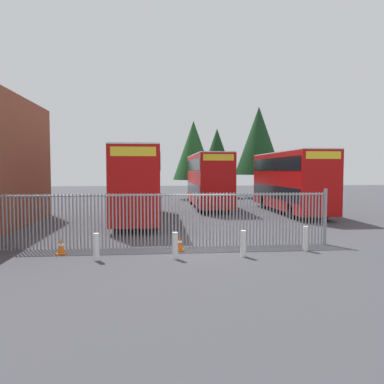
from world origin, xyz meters
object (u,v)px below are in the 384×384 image
object	(u,v)px
double_decker_bus_behind_fence_right	(208,179)
bollard_far_right	(305,239)
double_decker_bus_behind_fence_left	(290,180)
traffic_cone_mid_forecourt	(179,243)
traffic_cone_by_gate	(61,246)
bollard_near_right	(243,244)
double_decker_bus_near_gate	(139,182)
bollard_near_left	(96,247)
bollard_center_front	(175,246)

from	to	relation	value
double_decker_bus_behind_fence_right	bollard_far_right	bearing A→B (deg)	-84.75
double_decker_bus_behind_fence_left	traffic_cone_mid_forecourt	xyz separation A→B (m)	(-8.82, -11.99, -2.13)
double_decker_bus_behind_fence_right	bollard_far_right	distance (m)	16.87
traffic_cone_by_gate	double_decker_bus_behind_fence_left	bearing A→B (deg)	42.57
double_decker_bus_behind_fence_left	bollard_near_right	world-z (taller)	double_decker_bus_behind_fence_left
double_decker_bus_near_gate	double_decker_bus_behind_fence_right	world-z (taller)	same
bollard_near_left	bollard_far_right	size ratio (longest dim) A/B	1.00
double_decker_bus_behind_fence_left	bollard_near_right	distance (m)	14.85
bollard_near_right	traffic_cone_by_gate	bearing A→B (deg)	171.31
bollard_near_right	bollard_center_front	bearing A→B (deg)	-177.32
traffic_cone_by_gate	traffic_cone_mid_forecourt	xyz separation A→B (m)	(4.42, 0.17, 0.00)
double_decker_bus_behind_fence_right	bollard_near_right	size ratio (longest dim) A/B	11.38
bollard_near_right	traffic_cone_by_gate	world-z (taller)	bollard_near_right
double_decker_bus_near_gate	bollard_near_right	bearing A→B (deg)	-67.03
double_decker_bus_behind_fence_left	bollard_near_right	size ratio (longest dim) A/B	11.38
double_decker_bus_behind_fence_right	bollard_center_front	bearing A→B (deg)	-101.49
double_decker_bus_near_gate	bollard_near_right	distance (m)	10.93
double_decker_bus_near_gate	bollard_far_right	bearing A→B (deg)	-53.32
double_decker_bus_behind_fence_right	bollard_center_front	distance (m)	18.01
double_decker_bus_near_gate	bollard_near_left	bearing A→B (deg)	-95.69
bollard_near_left	traffic_cone_mid_forecourt	xyz separation A→B (m)	(2.95, 1.27, -0.19)
bollard_near_left	traffic_cone_by_gate	world-z (taller)	bollard_near_left
traffic_cone_by_gate	bollard_near_left	bearing A→B (deg)	-36.93
bollard_center_front	traffic_cone_mid_forecourt	xyz separation A→B (m)	(0.23, 1.30, -0.19)
double_decker_bus_near_gate	double_decker_bus_behind_fence_right	distance (m)	9.20
bollard_near_left	traffic_cone_mid_forecourt	distance (m)	3.22
double_decker_bus_near_gate	traffic_cone_mid_forecourt	world-z (taller)	double_decker_bus_near_gate
bollard_center_front	traffic_cone_by_gate	xyz separation A→B (m)	(-4.19, 1.13, -0.19)
bollard_near_right	bollard_far_right	distance (m)	2.73
double_decker_bus_near_gate	bollard_center_front	size ratio (longest dim) A/B	11.38
double_decker_bus_behind_fence_right	bollard_far_right	world-z (taller)	double_decker_bus_behind_fence_right
double_decker_bus_near_gate	bollard_far_right	world-z (taller)	double_decker_bus_near_gate
double_decker_bus_behind_fence_right	traffic_cone_mid_forecourt	world-z (taller)	double_decker_bus_behind_fence_right
double_decker_bus_near_gate	bollard_near_left	xyz separation A→B (m)	(-0.99, -9.99, -1.95)
double_decker_bus_behind_fence_left	bollard_near_right	xyz separation A→B (m)	(-6.58, -13.17, -1.95)
double_decker_bus_near_gate	double_decker_bus_behind_fence_left	bearing A→B (deg)	16.88
double_decker_bus_behind_fence_left	bollard_near_left	xyz separation A→B (m)	(-11.77, -13.26, -1.95)
bollard_center_front	bollard_far_right	xyz separation A→B (m)	(5.10, 0.85, 0.00)
double_decker_bus_behind_fence_right	bollard_near_left	size ratio (longest dim) A/B	11.38
bollard_near_left	traffic_cone_mid_forecourt	bearing A→B (deg)	23.32
bollard_near_left	bollard_center_front	bearing A→B (deg)	-0.64
bollard_near_left	traffic_cone_by_gate	bearing A→B (deg)	143.07
bollard_center_front	bollard_far_right	world-z (taller)	same
traffic_cone_by_gate	double_decker_bus_behind_fence_right	bearing A→B (deg)	64.70
bollard_center_front	double_decker_bus_near_gate	bearing A→B (deg)	99.79
bollard_near_left	bollard_far_right	xyz separation A→B (m)	(7.82, 0.82, 0.00)
double_decker_bus_behind_fence_right	bollard_far_right	size ratio (longest dim) A/B	11.38
double_decker_bus_behind_fence_left	bollard_far_right	world-z (taller)	double_decker_bus_behind_fence_left
bollard_near_left	bollard_center_front	distance (m)	2.72
double_decker_bus_near_gate	bollard_far_right	size ratio (longest dim) A/B	11.38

